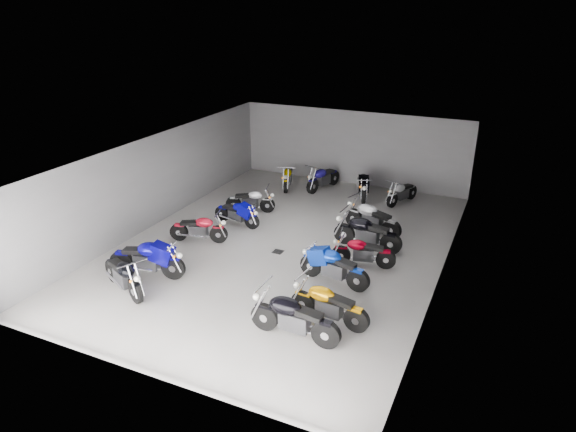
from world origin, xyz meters
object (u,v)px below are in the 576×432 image
Objects in this scene: motorcycle_left_a at (123,275)px; motorcycle_right_d at (363,252)px; motorcycle_left_f at (251,200)px; motorcycle_right_e at (367,233)px; motorcycle_left_e at (237,213)px; motorcycle_right_b at (328,304)px; motorcycle_back_e at (402,192)px; motorcycle_left_d at (199,228)px; motorcycle_right_c at (333,266)px; motorcycle_back_d at (363,185)px; motorcycle_back_b at (288,177)px; drain_grate at (278,252)px; motorcycle_right_f at (372,218)px; motorcycle_right_a at (293,318)px; motorcycle_left_b at (148,259)px; motorcycle_back_c at (323,178)px.

motorcycle_right_d is (5.53, 4.17, -0.05)m from motorcycle_left_a.
motorcycle_right_e is (4.91, -1.24, 0.09)m from motorcycle_left_f.
motorcycle_left_e is 6.69m from motorcycle_right_b.
motorcycle_left_d is at bearing 71.47° from motorcycle_back_e.
motorcycle_left_a is 5.81m from motorcycle_right_c.
motorcycle_back_d is (-1.27, 7.03, 0.01)m from motorcycle_right_c.
motorcycle_left_d is at bearing -23.58° from motorcycle_left_f.
motorcycle_back_b is (-4.56, 6.91, -0.04)m from motorcycle_right_c.
motorcycle_left_f is (-2.42, 2.68, 0.45)m from drain_grate.
motorcycle_back_d is at bearing 17.85° from motorcycle_right_b.
motorcycle_back_d is at bearing 164.22° from motorcycle_back_b.
motorcycle_right_f is 3.24m from motorcycle_back_e.
motorcycle_left_a reaches higher than motorcycle_right_b.
motorcycle_right_b is at bearing 56.32° from motorcycle_left_e.
motorcycle_right_a is (2.30, -3.97, 0.55)m from drain_grate.
motorcycle_back_e is at bearing 7.70° from motorcycle_right_b.
motorcycle_left_f is 0.87× the size of motorcycle_right_b.
motorcycle_back_d is (-1.49, 4.47, -0.01)m from motorcycle_right_e.
motorcycle_left_b is 9.38m from motorcycle_back_c.
motorcycle_left_a is at bearing 105.95° from motorcycle_right_b.
drain_grate is 0.15× the size of motorcycle_right_f.
motorcycle_left_f is at bearing 54.62° from motorcycle_back_e.
motorcycle_left_b is at bearing 80.50° from motorcycle_right_a.
motorcycle_left_e is at bearing 65.00° from motorcycle_right_d.
motorcycle_left_d is 6.17m from motorcycle_back_b.
motorcycle_right_f is 1.00× the size of motorcycle_back_d.
motorcycle_right_d is at bearing 152.00° from motorcycle_left_a.
motorcycle_right_c reaches higher than motorcycle_back_b.
motorcycle_back_b is (0.46, 8.76, -0.07)m from motorcycle_left_b.
motorcycle_right_c reaches higher than motorcycle_back_c.
motorcycle_back_b is at bearing 32.12° from motorcycle_back_c.
motorcycle_back_d reaches higher than motorcycle_left_e.
motorcycle_right_d is at bearing 112.85° from motorcycle_back_e.
motorcycle_left_e is at bearing 71.00° from motorcycle_right_c.
motorcycle_back_d is at bearing 4.75° from motorcycle_right_d.
motorcycle_right_c is at bearing -163.35° from motorcycle_right_f.
motorcycle_right_f is 1.09× the size of motorcycle_back_b.
motorcycle_left_f is 0.93× the size of motorcycle_back_b.
motorcycle_right_e is (4.74, 0.09, 0.09)m from motorcycle_left_e.
motorcycle_right_a is at bearing 38.00° from motorcycle_left_d.
motorcycle_right_c is 7.96m from motorcycle_back_c.
motorcycle_right_e is at bearing 29.98° from drain_grate.
motorcycle_right_f is 4.69m from motorcycle_back_c.
motorcycle_right_c is (4.69, -3.80, 0.07)m from motorcycle_left_f.
motorcycle_back_d is (3.80, 9.87, 0.02)m from motorcycle_left_a.
motorcycle_left_b is at bearing 119.85° from motorcycle_right_c.
motorcycle_right_e is 1.26× the size of motorcycle_back_e.
motorcycle_right_e is (0.19, 5.40, -0.01)m from motorcycle_right_a.
motorcycle_left_b is at bearing -17.22° from motorcycle_left_d.
motorcycle_left_a is 0.93× the size of motorcycle_back_d.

